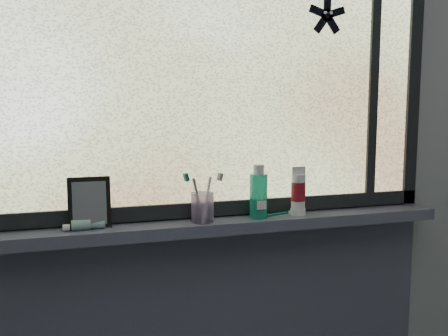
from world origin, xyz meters
name	(u,v)px	position (x,y,z in m)	size (l,w,h in m)	color
wall_back	(216,150)	(0.00, 1.30, 1.25)	(3.00, 0.01, 2.50)	#9EA3A8
windowsill	(222,225)	(0.00, 1.23, 1.00)	(1.62, 0.14, 0.04)	#494D61
window_pane	(217,68)	(0.00, 1.28, 1.53)	(1.50, 0.01, 1.00)	silver
frame_bottom	(218,208)	(0.00, 1.28, 1.05)	(1.60, 0.03, 0.05)	black
frame_right	(413,72)	(0.78, 1.28, 1.53)	(0.05, 0.03, 1.10)	black
frame_mullion	(373,71)	(0.60, 1.28, 1.53)	(0.04, 0.03, 1.00)	black
starfish_sticker	(327,15)	(0.40, 1.27, 1.72)	(0.15, 0.02, 0.15)	black
vanity_mirror	(89,203)	(-0.43, 1.24, 1.10)	(0.13, 0.07, 0.16)	black
toothpaste_tube	(87,225)	(-0.44, 1.22, 1.04)	(0.18, 0.04, 0.03)	silver
toothbrush_cup	(202,207)	(-0.07, 1.21, 1.07)	(0.07, 0.07, 0.10)	#B39BCE
toothbrush_lying	(271,214)	(0.18, 1.23, 1.03)	(0.18, 0.02, 0.01)	#0B6551
mouthwash_bottle	(259,191)	(0.13, 1.22, 1.11)	(0.06, 0.06, 0.15)	#22B08D
cream_tube	(298,189)	(0.28, 1.22, 1.11)	(0.05, 0.05, 0.12)	silver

